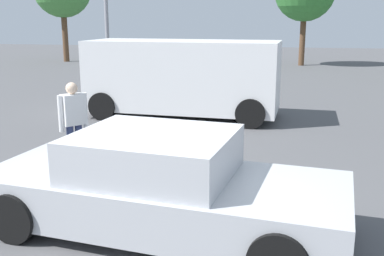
# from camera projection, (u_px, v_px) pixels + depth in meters

# --- Properties ---
(ground_plane) EXTENTS (80.00, 80.00, 0.00)m
(ground_plane) POSITION_uv_depth(u_px,v_px,m) (144.00, 238.00, 5.73)
(ground_plane) COLOR #515154
(sedan_foreground) EXTENTS (4.83, 2.43, 1.30)m
(sedan_foreground) POSITION_uv_depth(u_px,v_px,m) (160.00, 186.00, 5.83)
(sedan_foreground) COLOR #B7BABF
(sedan_foreground) RESTS_ON ground_plane
(van_white) EXTENTS (5.32, 2.39, 2.11)m
(van_white) POSITION_uv_depth(u_px,v_px,m) (183.00, 76.00, 12.57)
(van_white) COLOR white
(van_white) RESTS_ON ground_plane
(pedestrian) EXTENTS (0.44, 0.46, 1.58)m
(pedestrian) POSITION_uv_depth(u_px,v_px,m) (73.00, 117.00, 8.33)
(pedestrian) COLOR navy
(pedestrian) RESTS_ON ground_plane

